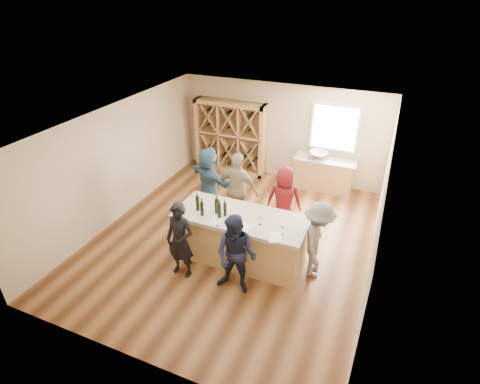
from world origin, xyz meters
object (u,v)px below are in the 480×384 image
at_px(wine_bottle_c, 217,206).
at_px(person_far_mid, 238,189).
at_px(wine_rack, 231,137).
at_px(person_server, 317,241).
at_px(person_near_right, 236,255).
at_px(person_far_right, 284,201).
at_px(person_far_left, 209,180).
at_px(wine_bottle_e, 225,209).
at_px(wine_bottle_b, 202,209).
at_px(wine_bottle_a, 198,203).
at_px(sink, 318,155).
at_px(tasting_counter_base, 241,239).
at_px(wine_bottle_d, 219,211).
at_px(person_near_left, 180,240).

distance_m(wine_bottle_c, person_far_mid, 1.38).
bearing_deg(wine_rack, person_server, -46.73).
bearing_deg(person_near_right, person_far_right, 83.04).
bearing_deg(person_far_left, wine_bottle_e, 149.64).
bearing_deg(wine_rack, wine_bottle_b, -73.56).
relative_size(wine_bottle_a, person_near_right, 0.19).
distance_m(person_near_right, person_far_right, 2.23).
height_order(sink, person_far_mid, person_far_mid).
distance_m(wine_rack, person_far_left, 2.41).
distance_m(sink, person_far_left, 3.20).
bearing_deg(tasting_counter_base, person_far_left, 134.77).
bearing_deg(wine_bottle_d, person_far_right, 60.25).
bearing_deg(wine_bottle_e, wine_rack, 112.61).
xyz_separation_m(tasting_counter_base, person_far_left, (-1.49, 1.50, 0.37)).
bearing_deg(wine_bottle_d, wine_bottle_b, -172.15).
height_order(wine_rack, wine_bottle_b, wine_rack).
height_order(person_server, person_far_left, person_far_left).
height_order(wine_bottle_a, wine_bottle_e, wine_bottle_a).
bearing_deg(wine_bottle_d, person_near_left, -129.01).
bearing_deg(person_far_right, person_far_mid, -8.63).
distance_m(wine_bottle_e, person_near_right, 1.05).
height_order(wine_bottle_a, person_server, person_server).
bearing_deg(person_server, wine_bottle_c, 86.97).
relative_size(sink, tasting_counter_base, 0.21).
height_order(wine_rack, sink, wine_rack).
xyz_separation_m(person_near_right, person_server, (1.27, 1.03, -0.01)).
bearing_deg(person_far_right, wine_bottle_c, 42.24).
xyz_separation_m(wine_bottle_b, person_far_left, (-0.76, 1.78, -0.37)).
relative_size(tasting_counter_base, wine_bottle_c, 8.22).
xyz_separation_m(wine_bottle_b, person_near_left, (-0.18, -0.61, -0.42)).
distance_m(wine_bottle_b, person_near_right, 1.25).
distance_m(wine_rack, sink, 2.70).
relative_size(wine_bottle_d, person_far_right, 0.20).
relative_size(wine_bottle_a, person_far_right, 0.19).
relative_size(wine_rack, sink, 4.06).
bearing_deg(wine_bottle_b, person_far_left, 113.14).
bearing_deg(wine_bottle_d, person_near_right, -45.66).
bearing_deg(person_far_left, wine_bottle_c, 145.15).
height_order(wine_bottle_b, person_far_right, person_far_right).
bearing_deg(person_server, sink, 3.41).
bearing_deg(tasting_counter_base, person_near_right, -72.71).
height_order(wine_bottle_b, person_server, person_server).
bearing_deg(person_far_mid, wine_bottle_a, 83.65).
bearing_deg(person_server, person_far_left, 56.86).
relative_size(person_near_right, person_server, 1.01).
bearing_deg(person_near_right, person_near_left, 178.85).
height_order(wine_bottle_e, person_far_mid, person_far_mid).
distance_m(person_server, person_far_right, 1.58).
distance_m(person_near_right, person_far_left, 2.98).
distance_m(person_near_left, person_far_mid, 2.18).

